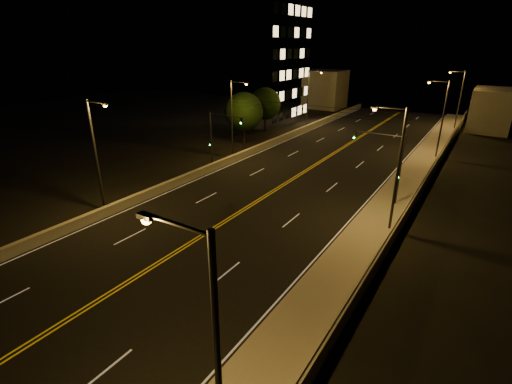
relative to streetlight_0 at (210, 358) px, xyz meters
The scene contains 23 objects.
ground 12.78m from the streetlight_0, behind, with size 160.00×160.00×0.00m, color black.
road 23.22m from the streetlight_0, 120.73° to the left, with size 18.00×120.00×0.02m, color black.
sidewalk 20.13m from the streetlight_0, 92.16° to the left, with size 3.60×120.00×0.30m, color #A09586.
curb 20.30m from the streetlight_0, 97.64° to the left, with size 0.14×120.00×0.15m, color #A09586.
parapet_wall 19.97m from the streetlight_0, 87.29° to the left, with size 0.30×120.00×1.00m, color #A39E88.
jersey_barrier 28.77m from the streetlight_0, 136.77° to the left, with size 0.45×120.00×0.86m, color #A39E88.
distant_building_right 67.78m from the streetlight_0, 85.79° to the left, with size 6.00×10.00×6.77m, color gray.
distant_building_left 79.69m from the streetlight_0, 110.21° to the left, with size 8.00×8.00×8.17m, color gray.
parapet_rail 19.86m from the streetlight_0, 87.29° to the left, with size 0.06×0.06×120.00m, color black.
lane_markings 23.16m from the streetlight_0, 120.83° to the left, with size 17.32×116.00×0.00m.
streetlight_0 is the anchor object (origin of this frame).
streetlight_1 21.24m from the streetlight_0, 90.00° to the left, with size 2.55×0.28×9.54m.
streetlight_2 44.46m from the streetlight_0, 90.00° to the left, with size 2.55×0.28×9.54m.
streetlight_3 64.79m from the streetlight_0, 90.00° to the left, with size 2.55×0.28×9.54m.
streetlight_4 24.56m from the streetlight_0, 150.92° to the left, with size 2.55×0.28×9.54m.
streetlight_5 37.75m from the streetlight_0, 124.65° to the left, with size 2.55×0.28×9.54m.
streetlight_6 57.14m from the streetlight_0, 112.06° to the left, with size 2.55×0.28×9.54m.
traffic_signal_right 26.48m from the streetlight_0, 93.23° to the left, with size 5.11×0.31×6.53m.
traffic_signal_left 33.38m from the streetlight_0, 127.65° to the left, with size 5.11×0.31×6.53m.
overhead_wires 31.17m from the streetlight_0, 111.76° to the left, with size 22.00×0.03×0.83m.
building_tower 66.26m from the streetlight_0, 124.67° to the left, with size 24.00×15.00×28.55m.
tree_0 44.90m from the streetlight_0, 122.96° to the left, with size 5.44×5.44×7.37m.
tree_1 54.16m from the streetlight_0, 119.48° to the left, with size 5.18×5.18×7.02m.
Camera 1 is at (16.77, -5.29, 13.54)m, focal length 26.00 mm.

